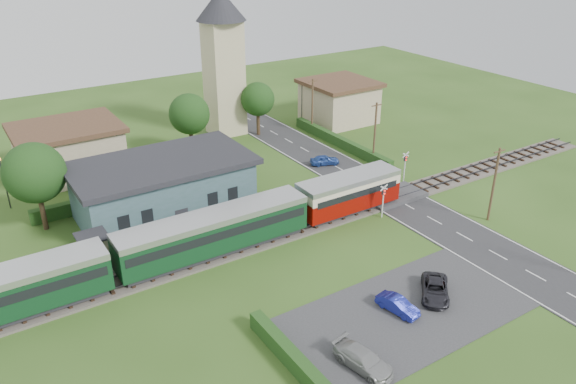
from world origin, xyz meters
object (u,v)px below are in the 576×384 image
house_east (339,101)px  car_park_blue (398,305)px  station_building (163,187)px  pedestrian_far (120,251)px  crossing_signal_near (383,196)px  train (177,243)px  house_west (69,150)px  church_tower (223,53)px  pedestrian_near (258,213)px  crossing_signal_far (405,163)px  equipment_hut (94,249)px  car_park_silver (363,360)px  car_park_dark (435,289)px  car_on_road (325,160)px

house_east → car_park_blue: 41.87m
station_building → pedestrian_far: size_ratio=8.72×
crossing_signal_near → train: bearing=172.7°
house_west → house_east: 35.01m
church_tower → pedestrian_near: size_ratio=11.98×
house_east → crossing_signal_far: (-6.40, -19.61, -0.66)m
equipment_hut → house_west: 20.05m
house_east → crossing_signal_far: bearing=-108.1°
car_park_silver → pedestrian_near: size_ratio=2.77×
train → crossing_signal_far: bearing=5.2°
car_park_blue → pedestrian_near: size_ratio=2.16×
train → car_park_dark: 19.61m
car_park_dark → station_building: bearing=160.8°
crossing_signal_far → pedestrian_far: 29.84m
car_park_silver → crossing_signal_near: bearing=34.8°
house_west → car_park_dark: size_ratio=2.66×
equipment_hut → station_building: 9.92m
equipment_hut → pedestrian_near: bearing=-2.8°
church_tower → car_park_dark: 40.99m
crossing_signal_near → station_building: bearing=145.2°
house_west → car_park_dark: bearing=-65.8°
crossing_signal_far → pedestrian_far: crossing_signal_far is taller
station_building → train: bearing=-105.3°
house_west → car_park_blue: size_ratio=3.40×
church_tower → crossing_signal_near: (1.40, -28.41, -8.08)m
church_tower → car_park_silver: 45.32m
train → car_park_blue: size_ratio=13.62×
car_on_road → pedestrian_far: pedestrian_far is taller
crossing_signal_near → car_park_dark: (-4.92, -11.29, -1.50)m
church_tower → crossing_signal_near: size_ratio=5.37×
car_park_blue → crossing_signal_near: bearing=42.6°
pedestrian_near → house_west: bearing=-56.1°
house_west → car_on_road: bearing=-27.4°
house_west → crossing_signal_far: 35.26m
house_east → pedestrian_near: size_ratio=5.99×
equipment_hut → station_building: size_ratio=0.16×
house_east → car_park_silver: size_ratio=2.16×
equipment_hut → station_building: station_building is taller
house_west → crossing_signal_far: size_ratio=3.30×
house_west → car_park_dark: (16.48, -36.70, -2.15)m
car_park_silver → car_park_dark: 9.41m
train → house_west: 23.15m
train → house_east: size_ratio=4.91×
train → house_west: bearing=96.3°
car_park_dark → pedestrian_near: (-5.29, 16.21, 0.54)m
crossing_signal_near → car_park_dark: crossing_signal_near is taller
church_tower → car_park_silver: bearing=-106.4°
equipment_hut → car_park_blue: (16.01, -16.76, -1.14)m
car_park_silver → pedestrian_near: bearing=68.4°
church_tower → car_park_dark: (-3.52, -39.70, -9.58)m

